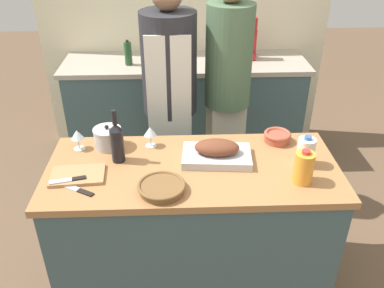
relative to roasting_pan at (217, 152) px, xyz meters
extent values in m
plane|color=brown|center=(-0.13, -0.06, -0.92)|extent=(12.00, 12.00, 0.00)
cube|color=#3D565B|center=(-0.13, -0.06, -0.50)|extent=(1.54, 0.67, 0.83)
cube|color=#A37042|center=(-0.13, -0.06, -0.07)|extent=(1.59, 0.69, 0.04)
cube|color=#3D565B|center=(-0.13, 1.50, -0.48)|extent=(2.05, 0.58, 0.88)
cube|color=#ADA393|center=(-0.13, 1.50, -0.02)|extent=(2.11, 0.60, 0.04)
cube|color=beige|center=(-0.13, 1.85, 0.36)|extent=(2.61, 0.10, 2.55)
cube|color=#BCBCC1|center=(0.00, 0.00, -0.02)|extent=(0.39, 0.26, 0.04)
ellipsoid|color=brown|center=(0.00, 0.00, 0.03)|extent=(0.26, 0.16, 0.08)
cylinder|color=brown|center=(-0.30, -0.28, -0.03)|extent=(0.22, 0.22, 0.04)
torus|color=brown|center=(-0.30, -0.28, -0.01)|extent=(0.24, 0.24, 0.02)
cube|color=#AD7F51|center=(-0.74, -0.13, -0.04)|extent=(0.29, 0.20, 0.02)
cylinder|color=#B7B7BC|center=(-0.62, 0.16, 0.01)|extent=(0.16, 0.16, 0.11)
cylinder|color=#B7B7BC|center=(-0.62, 0.16, 0.07)|extent=(0.16, 0.16, 0.01)
sphere|color=black|center=(-0.62, 0.16, 0.08)|extent=(0.02, 0.02, 0.02)
cylinder|color=#A84C38|center=(0.38, 0.18, -0.02)|extent=(0.15, 0.15, 0.05)
torus|color=#A84C38|center=(0.38, 0.18, 0.00)|extent=(0.16, 0.16, 0.02)
cylinder|color=orange|center=(0.42, -0.22, 0.04)|extent=(0.10, 0.10, 0.17)
cylinder|color=red|center=(0.42, -0.22, 0.13)|extent=(0.04, 0.04, 0.02)
cylinder|color=white|center=(0.47, -0.07, 0.03)|extent=(0.09, 0.09, 0.16)
cylinder|color=#3360B2|center=(0.47, -0.07, 0.12)|extent=(0.04, 0.04, 0.02)
cylinder|color=black|center=(-0.54, 0.01, 0.05)|extent=(0.07, 0.07, 0.19)
cone|color=black|center=(-0.54, 0.01, 0.16)|extent=(0.07, 0.07, 0.04)
cylinder|color=black|center=(-0.54, 0.01, 0.22)|extent=(0.03, 0.03, 0.08)
cylinder|color=silver|center=(-0.79, 0.15, -0.04)|extent=(0.06, 0.06, 0.00)
cylinder|color=silver|center=(-0.79, 0.15, -0.01)|extent=(0.01, 0.01, 0.06)
cone|color=silver|center=(-0.79, 0.15, 0.05)|extent=(0.07, 0.07, 0.05)
cylinder|color=silver|center=(-0.37, 0.16, -0.04)|extent=(0.06, 0.06, 0.00)
cylinder|color=silver|center=(-0.37, 0.16, -0.01)|extent=(0.01, 0.01, 0.07)
cone|color=silver|center=(-0.37, 0.16, 0.05)|extent=(0.07, 0.07, 0.05)
cube|color=#B7B7BC|center=(-0.77, -0.22, -0.04)|extent=(0.14, 0.10, 0.01)
cube|color=black|center=(-0.67, -0.28, -0.04)|extent=(0.09, 0.07, 0.01)
cube|color=#B7B7BC|center=(-0.81, -0.20, -0.03)|extent=(0.12, 0.06, 0.01)
cube|color=black|center=(-0.72, -0.18, -0.03)|extent=(0.07, 0.04, 0.01)
cube|color=#B22323|center=(0.39, 1.55, 0.03)|extent=(0.18, 0.14, 0.06)
cylinder|color=#B7B7BC|center=(0.36, 1.55, 0.12)|extent=(0.13, 0.13, 0.11)
cube|color=#B22323|center=(0.45, 1.55, 0.16)|extent=(0.05, 0.08, 0.19)
cube|color=#B22323|center=(0.39, 1.55, 0.31)|extent=(0.17, 0.08, 0.10)
cylinder|color=maroon|center=(-0.39, 1.41, 0.07)|extent=(0.05, 0.05, 0.13)
cylinder|color=black|center=(-0.39, 1.41, 0.14)|extent=(0.02, 0.02, 0.02)
cylinder|color=#234C28|center=(-0.61, 1.43, 0.10)|extent=(0.06, 0.06, 0.19)
cylinder|color=black|center=(-0.61, 1.43, 0.20)|extent=(0.03, 0.03, 0.02)
cube|color=beige|center=(-0.26, 0.74, -0.51)|extent=(0.30, 0.21, 0.83)
cylinder|color=#28282D|center=(-0.26, 0.74, 0.25)|extent=(0.38, 0.38, 0.69)
cube|color=silver|center=(-0.26, 0.57, 0.06)|extent=(0.29, 0.02, 0.87)
cube|color=beige|center=(0.15, 0.79, -0.50)|extent=(0.29, 0.22, 0.85)
cylinder|color=#4C6B4C|center=(0.15, 0.79, 0.28)|extent=(0.32, 0.32, 0.71)
camera|label=1|loc=(-0.21, -1.89, 1.18)|focal=38.00mm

